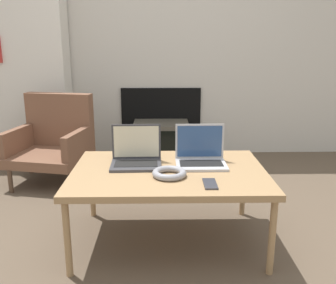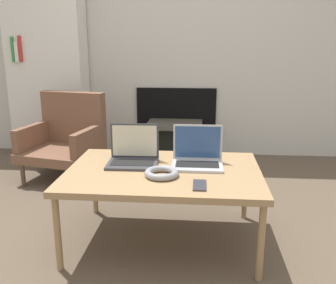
# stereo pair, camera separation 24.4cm
# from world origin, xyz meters

# --- Properties ---
(ground_plane) EXTENTS (14.00, 14.00, 0.00)m
(ground_plane) POSITION_xyz_m (0.00, 0.00, 0.00)
(ground_plane) COLOR brown
(wall_back) EXTENTS (7.00, 0.08, 2.60)m
(wall_back) POSITION_xyz_m (-0.00, 2.05, 1.28)
(wall_back) COLOR beige
(wall_back) RESTS_ON ground_plane
(table) EXTENTS (1.12, 0.78, 0.46)m
(table) POSITION_xyz_m (0.00, 0.14, 0.42)
(table) COLOR #9E7A51
(table) RESTS_ON ground_plane
(laptop_left) EXTENTS (0.31, 0.24, 0.23)m
(laptop_left) POSITION_xyz_m (-0.20, 0.25, 0.51)
(laptop_left) COLOR #38383D
(laptop_left) RESTS_ON table
(laptop_right) EXTENTS (0.30, 0.23, 0.23)m
(laptop_right) POSITION_xyz_m (0.19, 0.25, 0.51)
(laptop_right) COLOR #B2B2B7
(laptop_right) RESTS_ON table
(headphones) EXTENTS (0.19, 0.19, 0.04)m
(headphones) POSITION_xyz_m (0.00, 0.03, 0.48)
(headphones) COLOR gray
(headphones) RESTS_ON table
(phone) EXTENTS (0.07, 0.15, 0.01)m
(phone) POSITION_xyz_m (0.21, -0.10, 0.46)
(phone) COLOR #333338
(phone) RESTS_ON table
(tv) EXTENTS (0.56, 0.41, 0.39)m
(tv) POSITION_xyz_m (-0.05, 1.80, 0.19)
(tv) COLOR #4C473D
(tv) RESTS_ON ground_plane
(armchair) EXTENTS (0.71, 0.69, 0.74)m
(armchair) POSITION_xyz_m (-0.98, 1.25, 0.36)
(armchair) COLOR brown
(armchair) RESTS_ON ground_plane
(bookshelf) EXTENTS (0.76, 0.32, 1.79)m
(bookshelf) POSITION_xyz_m (-1.35, 1.85, 0.90)
(bookshelf) COLOR silver
(bookshelf) RESTS_ON ground_plane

